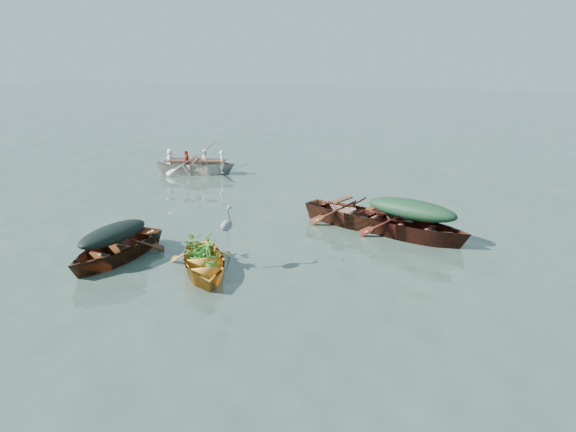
{
  "coord_description": "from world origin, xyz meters",
  "views": [
    {
      "loc": [
        6.0,
        -9.61,
        4.76
      ],
      "look_at": [
        0.44,
        3.84,
        0.5
      ],
      "focal_mm": 35.0,
      "sensor_mm": 36.0,
      "label": 1
    }
  ],
  "objects_px": {
    "dark_covered_boat": "(115,260)",
    "heron": "(227,232)",
    "green_tarp_boat": "(409,238)",
    "yellow_dinghy": "(204,273)",
    "rowed_boat": "(197,174)",
    "open_wooden_boat": "(358,227)"
  },
  "relations": [
    {
      "from": "dark_covered_boat",
      "to": "green_tarp_boat",
      "type": "height_order",
      "value": "green_tarp_boat"
    },
    {
      "from": "dark_covered_boat",
      "to": "heron",
      "type": "bearing_deg",
      "value": 11.08
    },
    {
      "from": "dark_covered_boat",
      "to": "open_wooden_boat",
      "type": "xyz_separation_m",
      "value": [
        4.62,
        4.8,
        0.0
      ]
    },
    {
      "from": "green_tarp_boat",
      "to": "heron",
      "type": "height_order",
      "value": "heron"
    },
    {
      "from": "green_tarp_boat",
      "to": "open_wooden_boat",
      "type": "height_order",
      "value": "open_wooden_boat"
    },
    {
      "from": "dark_covered_boat",
      "to": "yellow_dinghy",
      "type": "bearing_deg",
      "value": 4.15
    },
    {
      "from": "yellow_dinghy",
      "to": "rowed_boat",
      "type": "distance_m",
      "value": 10.82
    },
    {
      "from": "green_tarp_boat",
      "to": "rowed_boat",
      "type": "bearing_deg",
      "value": 79.56
    },
    {
      "from": "dark_covered_boat",
      "to": "green_tarp_boat",
      "type": "relative_size",
      "value": 0.84
    },
    {
      "from": "open_wooden_boat",
      "to": "dark_covered_boat",
      "type": "bearing_deg",
      "value": 153.36
    },
    {
      "from": "open_wooden_boat",
      "to": "heron",
      "type": "height_order",
      "value": "heron"
    },
    {
      "from": "yellow_dinghy",
      "to": "open_wooden_boat",
      "type": "xyz_separation_m",
      "value": [
        2.27,
        4.68,
        0.0
      ]
    },
    {
      "from": "rowed_boat",
      "to": "dark_covered_boat",
      "type": "bearing_deg",
      "value": -178.83
    },
    {
      "from": "open_wooden_boat",
      "to": "green_tarp_boat",
      "type": "bearing_deg",
      "value": -89.57
    },
    {
      "from": "yellow_dinghy",
      "to": "green_tarp_boat",
      "type": "height_order",
      "value": "green_tarp_boat"
    },
    {
      "from": "dark_covered_boat",
      "to": "heron",
      "type": "distance_m",
      "value": 2.96
    },
    {
      "from": "open_wooden_boat",
      "to": "rowed_boat",
      "type": "distance_m",
      "value": 9.2
    },
    {
      "from": "green_tarp_boat",
      "to": "yellow_dinghy",
      "type": "bearing_deg",
      "value": 154.77
    },
    {
      "from": "open_wooden_boat",
      "to": "heron",
      "type": "relative_size",
      "value": 5.16
    },
    {
      "from": "open_wooden_boat",
      "to": "rowed_boat",
      "type": "height_order",
      "value": "open_wooden_boat"
    },
    {
      "from": "open_wooden_boat",
      "to": "heron",
      "type": "distance_m",
      "value": 4.78
    },
    {
      "from": "dark_covered_boat",
      "to": "green_tarp_boat",
      "type": "xyz_separation_m",
      "value": [
        6.16,
        4.33,
        0.0
      ]
    }
  ]
}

